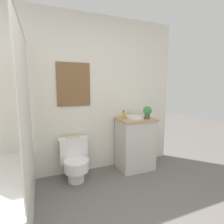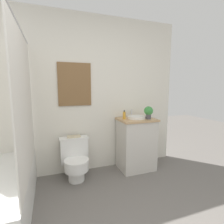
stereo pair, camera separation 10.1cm
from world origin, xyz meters
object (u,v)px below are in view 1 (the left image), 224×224
at_px(soap_bottle, 123,115).
at_px(potted_plant, 147,111).
at_px(sink, 135,117).
at_px(toilet, 75,160).
at_px(book_on_tank, 73,137).

xyz_separation_m(soap_bottle, potted_plant, (0.37, -0.13, 0.06)).
distance_m(sink, potted_plant, 0.22).
height_order(soap_bottle, potted_plant, potted_plant).
bearing_deg(soap_bottle, sink, -4.25).
xyz_separation_m(sink, soap_bottle, (-0.21, 0.02, 0.04)).
distance_m(toilet, sink, 1.17).
relative_size(toilet, book_on_tank, 3.11).
bearing_deg(sink, soap_bottle, 175.75).
distance_m(soap_bottle, book_on_tank, 0.86).
height_order(sink, soap_bottle, soap_bottle).
distance_m(soap_bottle, potted_plant, 0.40).
bearing_deg(book_on_tank, potted_plant, -10.14).
height_order(toilet, soap_bottle, soap_bottle).
bearing_deg(book_on_tank, toilet, -90.00).
bearing_deg(toilet, sink, 0.61).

